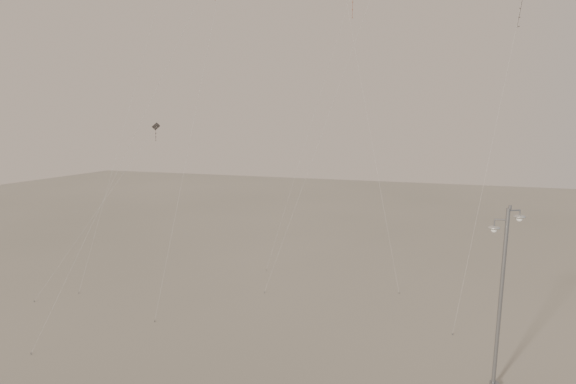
% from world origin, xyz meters
% --- Properties ---
extents(ground, '(160.00, 160.00, 0.00)m').
position_xyz_m(ground, '(0.00, 0.00, 0.00)').
color(ground, '#9F9584').
rests_on(ground, ground).
extents(street_lamp, '(1.57, 0.73, 8.97)m').
position_xyz_m(street_lamp, '(11.98, -0.04, 4.78)').
color(street_lamp, gray).
rests_on(street_lamp, ground).
extents(kite_3, '(7.36, 9.13, 22.27)m').
position_xyz_m(kite_3, '(-6.56, 1.83, 16.67)').
color(kite_3, maroon).
rests_on(kite_3, ground).
extents(kite_4, '(3.10, 3.58, 20.57)m').
position_xyz_m(kite_4, '(12.49, 7.67, 16.16)').
color(kite_4, '#322C2A').
rests_on(kite_4, ground).
extents(kite_5, '(8.44, 10.97, 32.00)m').
position_xyz_m(kite_5, '(0.35, 18.81, 23.40)').
color(kite_5, brown).
rests_on(kite_5, ground).
extents(kite_6, '(5.05, 8.99, 12.80)m').
position_xyz_m(kite_6, '(-14.49, 7.55, 9.62)').
color(kite_6, '#322C2A').
rests_on(kite_6, ground).
extents(kite_7, '(7.09, 3.54, 24.14)m').
position_xyz_m(kite_7, '(0.50, 15.48, 19.96)').
color(kite_7, maroon).
rests_on(kite_7, ground).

